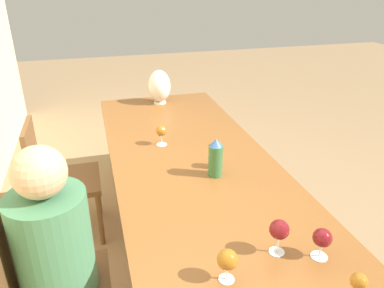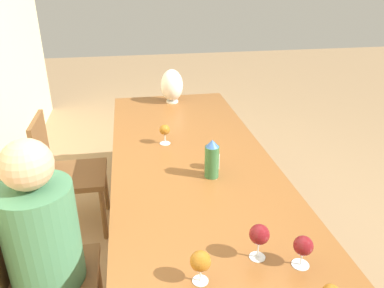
{
  "view_description": "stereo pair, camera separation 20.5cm",
  "coord_description": "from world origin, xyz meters",
  "views": [
    {
      "loc": [
        -1.72,
        0.55,
        1.8
      ],
      "look_at": [
        0.28,
        0.0,
        0.83
      ],
      "focal_mm": 35.0,
      "sensor_mm": 36.0,
      "label": 1
    },
    {
      "loc": [
        -1.77,
        0.35,
        1.8
      ],
      "look_at": [
        0.28,
        0.0,
        0.83
      ],
      "focal_mm": 35.0,
      "sensor_mm": 36.0,
      "label": 2
    }
  ],
  "objects": [
    {
      "name": "vase",
      "position": [
        1.38,
        -0.01,
        0.88
      ],
      "size": [
        0.19,
        0.19,
        0.29
      ],
      "color": "silver",
      "rests_on": "dining_table"
    },
    {
      "name": "wine_glass_4",
      "position": [
        -0.71,
        -0.27,
        0.82
      ],
      "size": [
        0.08,
        0.08,
        0.14
      ],
      "color": "silver",
      "rests_on": "dining_table"
    },
    {
      "name": "wine_glass_0",
      "position": [
        0.53,
        0.14,
        0.82
      ],
      "size": [
        0.07,
        0.07,
        0.14
      ],
      "color": "silver",
      "rests_on": "dining_table"
    },
    {
      "name": "wine_glass_1",
      "position": [
        -0.73,
        0.14,
        0.82
      ],
      "size": [
        0.08,
        0.08,
        0.14
      ],
      "color": "silver",
      "rests_on": "dining_table"
    },
    {
      "name": "chair_far",
      "position": [
        0.7,
        0.86,
        0.49
      ],
      "size": [
        0.44,
        0.44,
        0.89
      ],
      "color": "brown",
      "rests_on": "ground_plane"
    },
    {
      "name": "ground_plane",
      "position": [
        0.0,
        0.0,
        0.0
      ],
      "size": [
        14.0,
        14.0,
        0.0
      ],
      "primitive_type": "plane",
      "color": "#937551"
    },
    {
      "name": "chair_near",
      "position": [
        -0.33,
        0.86,
        0.49
      ],
      "size": [
        0.44,
        0.44,
        0.89
      ],
      "color": "brown",
      "rests_on": "ground_plane"
    },
    {
      "name": "water_tumbler",
      "position": [
        0.13,
        -0.11,
        0.77
      ],
      "size": [
        0.06,
        0.06,
        0.09
      ],
      "color": "silver",
      "rests_on": "dining_table"
    },
    {
      "name": "dining_table",
      "position": [
        0.0,
        0.0,
        0.67
      ],
      "size": [
        3.15,
        0.98,
        0.73
      ],
      "color": "brown",
      "rests_on": "ground_plane"
    },
    {
      "name": "person_near",
      "position": [
        -0.33,
        0.78,
        0.64
      ],
      "size": [
        0.33,
        0.33,
        1.18
      ],
      "color": "#2D2D38",
      "rests_on": "ground_plane"
    },
    {
      "name": "water_bottle",
      "position": [
        0.04,
        -0.07,
        0.84
      ],
      "size": [
        0.08,
        0.08,
        0.23
      ],
      "color": "#336638",
      "rests_on": "dining_table"
    },
    {
      "name": "wine_glass_5",
      "position": [
        -0.64,
        -0.11,
        0.84
      ],
      "size": [
        0.08,
        0.08,
        0.16
      ],
      "color": "silver",
      "rests_on": "dining_table"
    }
  ]
}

